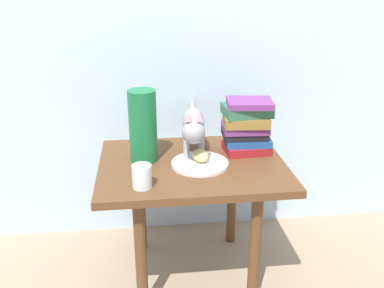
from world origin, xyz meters
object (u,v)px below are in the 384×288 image
object	(u,v)px
cat	(194,125)
book_stack	(246,126)
plate	(200,164)
green_vase	(143,126)
bread_roll	(201,155)
side_table	(192,180)
candle_jar	(142,178)

from	to	relation	value
cat	book_stack	size ratio (longest dim) A/B	2.11
plate	cat	bearing A→B (deg)	97.50
book_stack	green_vase	bearing A→B (deg)	-174.12
green_vase	bread_roll	bearing A→B (deg)	-17.88
side_table	bread_roll	bearing A→B (deg)	-36.35
green_vase	plate	bearing A→B (deg)	-19.83
green_vase	candle_jar	world-z (taller)	green_vase
side_table	cat	xyz separation A→B (m)	(0.01, 0.07, 0.21)
side_table	green_vase	bearing A→B (deg)	165.75
plate	green_vase	world-z (taller)	green_vase
plate	candle_jar	xyz separation A→B (m)	(-0.23, -0.16, 0.03)
green_vase	candle_jar	bearing A→B (deg)	-92.37
bread_roll	cat	distance (m)	0.13
plate	green_vase	size ratio (longest dim) A/B	0.78
cat	book_stack	xyz separation A→B (m)	(0.23, 0.02, -0.02)
plate	book_stack	world-z (taller)	book_stack
plate	book_stack	distance (m)	0.27
side_table	green_vase	xyz separation A→B (m)	(-0.19, 0.05, 0.22)
plate	bread_roll	size ratio (longest dim) A/B	2.82
bread_roll	green_vase	bearing A→B (deg)	162.12
candle_jar	plate	bearing A→B (deg)	35.44
side_table	bread_roll	distance (m)	0.12
bread_roll	cat	xyz separation A→B (m)	(-0.02, 0.09, 0.09)
plate	cat	world-z (taller)	cat
side_table	green_vase	distance (m)	0.30
plate	candle_jar	size ratio (longest dim) A/B	2.66
green_vase	book_stack	bearing A→B (deg)	5.88
side_table	candle_jar	bearing A→B (deg)	-136.04
bread_roll	green_vase	xyz separation A→B (m)	(-0.22, 0.07, 0.11)
plate	candle_jar	bearing A→B (deg)	-144.56
cat	green_vase	size ratio (longest dim) A/B	1.64
bread_roll	candle_jar	xyz separation A→B (m)	(-0.23, -0.17, -0.00)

